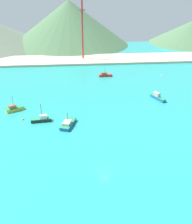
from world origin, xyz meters
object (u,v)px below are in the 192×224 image
fishing_boat_3 (68,124)px  radio_tower (82,30)px  fishing_boat_6 (14,109)px  buoy_0 (23,119)px  fishing_boat_5 (41,119)px  fishing_boat_8 (105,75)px  fishing_boat_7 (158,97)px  buoy_1 (162,75)px

fishing_boat_3 → radio_tower: radio_tower is taller
fishing_boat_6 → buoy_0: (4.33, -7.85, -0.76)m
fishing_boat_3 → fishing_boat_5: bearing=156.5°
fishing_boat_3 → fishing_boat_8: (19.36, 52.50, 0.03)m
fishing_boat_7 → fishing_boat_8: fishing_boat_8 is taller
fishing_boat_5 → buoy_1: (58.90, 46.91, -0.74)m
fishing_boat_3 → buoy_0: (-16.13, 6.13, -0.65)m
buoy_1 → fishing_boat_3: bearing=-134.2°
fishing_boat_6 → buoy_0: fishing_boat_6 is taller
fishing_boat_5 → buoy_1: size_ratio=8.33×
buoy_0 → buoy_1: bearing=34.3°
fishing_boat_7 → radio_tower: bearing=112.4°
fishing_boat_3 → buoy_0: size_ratio=11.13×
radio_tower → fishing_boat_7: bearing=-67.6°
fishing_boat_5 → fishing_boat_6: 14.96m
buoy_0 → radio_tower: size_ratio=0.02×
fishing_boat_7 → buoy_0: 55.33m
fishing_boat_5 → fishing_boat_7: (46.76, 15.80, 0.12)m
fishing_boat_6 → fishing_boat_7: size_ratio=0.88×
fishing_boat_3 → buoy_1: (49.61, 50.95, -0.64)m
fishing_boat_6 → radio_tower: size_ratio=0.20×
fishing_boat_7 → fishing_boat_6: bearing=-174.2°
buoy_0 → fishing_boat_5: bearing=-17.0°
buoy_0 → fishing_boat_6: bearing=118.9°
fishing_boat_5 → buoy_1: fishing_boat_5 is taller
fishing_boat_3 → buoy_0: 17.27m
buoy_1 → fishing_boat_5: bearing=-141.5°
fishing_boat_5 → fishing_boat_6: size_ratio=1.01×
buoy_0 → fishing_boat_7: bearing=14.4°
fishing_boat_7 → buoy_1: size_ratio=9.34×
fishing_boat_7 → buoy_0: bearing=-165.6°
fishing_boat_7 → fishing_boat_8: size_ratio=1.16×
buoy_1 → radio_tower: radio_tower is taller
fishing_boat_3 → buoy_1: size_ratio=10.59×
fishing_boat_5 → fishing_boat_7: 49.36m
fishing_boat_8 → buoy_0: fishing_boat_8 is taller
fishing_boat_5 → fishing_boat_8: 56.30m
fishing_boat_6 → buoy_1: bearing=27.8°
fishing_boat_8 → fishing_boat_5: bearing=-120.6°
fishing_boat_5 → radio_tower: 87.67m
fishing_boat_6 → buoy_0: 9.00m
fishing_boat_3 → fishing_boat_7: 42.40m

